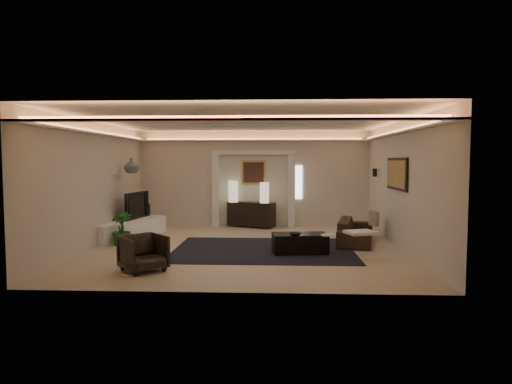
{
  "coord_description": "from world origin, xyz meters",
  "views": [
    {
      "loc": [
        0.67,
        -10.18,
        2.0
      ],
      "look_at": [
        0.2,
        0.6,
        1.25
      ],
      "focal_mm": 31.51,
      "sensor_mm": 36.0,
      "label": 1
    }
  ],
  "objects_px": {
    "sofa": "(356,231)",
    "coffee_table": "(300,244)",
    "console": "(251,214)",
    "armchair": "(143,253)"
  },
  "relations": [
    {
      "from": "console",
      "to": "coffee_table",
      "type": "bearing_deg",
      "value": -49.22
    },
    {
      "from": "armchair",
      "to": "sofa",
      "type": "bearing_deg",
      "value": -7.74
    },
    {
      "from": "sofa",
      "to": "coffee_table",
      "type": "relative_size",
      "value": 1.7
    },
    {
      "from": "sofa",
      "to": "armchair",
      "type": "bearing_deg",
      "value": 137.22
    },
    {
      "from": "sofa",
      "to": "armchair",
      "type": "distance_m",
      "value": 5.28
    },
    {
      "from": "console",
      "to": "coffee_table",
      "type": "distance_m",
      "value": 3.96
    },
    {
      "from": "console",
      "to": "coffee_table",
      "type": "height_order",
      "value": "console"
    },
    {
      "from": "console",
      "to": "armchair",
      "type": "bearing_deg",
      "value": -84.59
    },
    {
      "from": "sofa",
      "to": "coffee_table",
      "type": "height_order",
      "value": "sofa"
    },
    {
      "from": "sofa",
      "to": "coffee_table",
      "type": "bearing_deg",
      "value": 144.07
    }
  ]
}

